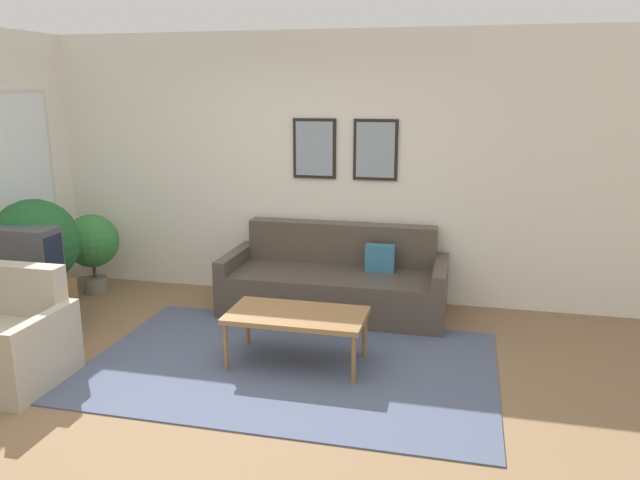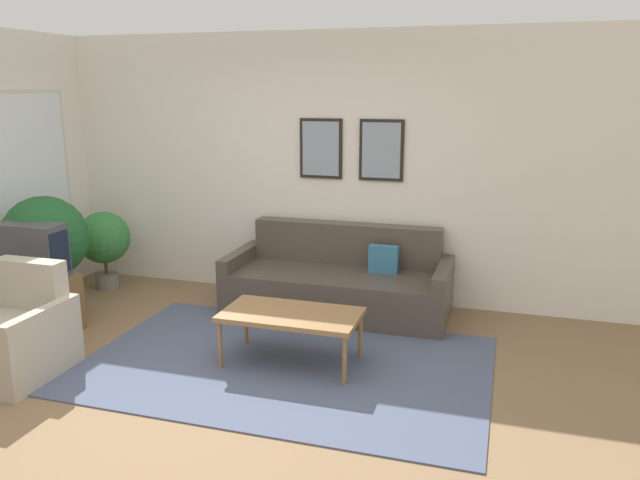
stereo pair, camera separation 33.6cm
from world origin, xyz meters
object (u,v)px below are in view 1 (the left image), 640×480
object	(u,v)px
coffee_table	(297,317)
couch	(336,283)
tv	(24,255)
armchair	(9,346)
potted_plant_tall	(35,244)

from	to	relation	value
coffee_table	couch	bearing A→B (deg)	88.20
couch	tv	xyz separation A→B (m)	(-2.43, -1.32, 0.48)
armchair	tv	bearing A→B (deg)	118.03
couch	potted_plant_tall	distance (m)	2.82
couch	coffee_table	xyz separation A→B (m)	(-0.04, -1.28, 0.11)
coffee_table	potted_plant_tall	world-z (taller)	potted_plant_tall
couch	armchair	bearing A→B (deg)	-134.49
couch	coffee_table	world-z (taller)	couch
coffee_table	armchair	bearing A→B (deg)	-158.46
coffee_table	tv	bearing A→B (deg)	-179.06
couch	armchair	size ratio (longest dim) A/B	2.57
armchair	potted_plant_tall	size ratio (longest dim) A/B	0.71
couch	potted_plant_tall	xyz separation A→B (m)	(-2.61, -0.95, 0.47)
coffee_table	potted_plant_tall	distance (m)	2.62
potted_plant_tall	couch	bearing A→B (deg)	19.95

